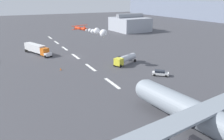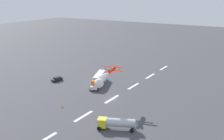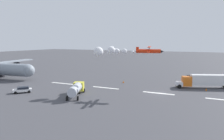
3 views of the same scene
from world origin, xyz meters
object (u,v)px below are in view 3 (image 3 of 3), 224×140
object	(u,v)px
fuel_tanker_truck	(76,89)
traffic_cone_far	(123,82)
followme_car_yellow	(194,76)
traffic_cone_near	(206,89)
airport_staff_sedan	(23,90)
stunt_biplane_red	(115,51)
semi_truck_orange	(207,80)

from	to	relation	value
fuel_tanker_truck	traffic_cone_far	xyz separation A→B (m)	(-3.38, -20.43, -1.37)
followme_car_yellow	traffic_cone_far	xyz separation A→B (m)	(18.64, 18.96, -0.44)
followme_car_yellow	traffic_cone_near	distance (m)	20.26
airport_staff_sedan	traffic_cone_near	size ratio (longest dim) A/B	6.07
stunt_biplane_red	airport_staff_sedan	distance (m)	25.13
followme_car_yellow	airport_staff_sedan	distance (m)	55.79
traffic_cone_near	traffic_cone_far	bearing A→B (deg)	-1.44
semi_truck_orange	traffic_cone_far	world-z (taller)	semi_truck_orange
traffic_cone_near	traffic_cone_far	world-z (taller)	same
fuel_tanker_truck	airport_staff_sedan	bearing A→B (deg)	12.58
airport_staff_sedan	followme_car_yellow	bearing A→B (deg)	-130.33
fuel_tanker_truck	traffic_cone_far	world-z (taller)	fuel_tanker_truck
traffic_cone_far	semi_truck_orange	bearing A→B (deg)	-172.65
traffic_cone_far	stunt_biplane_red	bearing A→B (deg)	103.47
followme_car_yellow	fuel_tanker_truck	bearing A→B (deg)	60.79
followme_car_yellow	airport_staff_sedan	bearing A→B (deg)	49.67
fuel_tanker_truck	traffic_cone_near	distance (m)	33.76
stunt_biplane_red	semi_truck_orange	bearing A→B (deg)	-142.66
traffic_cone_near	traffic_cone_far	xyz separation A→B (m)	(23.90, -0.60, 0.00)
followme_car_yellow	traffic_cone_far	bearing A→B (deg)	45.49
fuel_tanker_truck	followme_car_yellow	xyz separation A→B (m)	(-22.02, -39.39, -0.93)
traffic_cone_near	stunt_biplane_red	bearing A→B (deg)	30.11
semi_truck_orange	traffic_cone_far	distance (m)	23.95
traffic_cone_near	followme_car_yellow	bearing A→B (deg)	-74.92
airport_staff_sedan	traffic_cone_far	world-z (taller)	airport_staff_sedan
airport_staff_sedan	traffic_cone_far	xyz separation A→B (m)	(-17.47, -23.58, -0.44)
stunt_biplane_red	fuel_tanker_truck	xyz separation A→B (m)	(6.43, 7.73, -8.68)
stunt_biplane_red	followme_car_yellow	world-z (taller)	stunt_biplane_red
stunt_biplane_red	followme_car_yellow	distance (m)	36.57
traffic_cone_far	traffic_cone_near	bearing A→B (deg)	178.56
semi_truck_orange	followme_car_yellow	size ratio (longest dim) A/B	3.21
followme_car_yellow	traffic_cone_near	size ratio (longest dim) A/B	6.30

